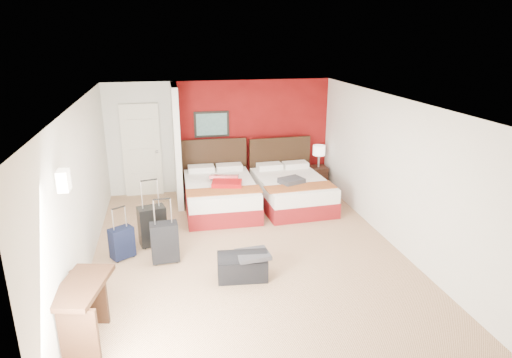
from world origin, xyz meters
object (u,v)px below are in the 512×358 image
object	(u,v)px
table_lamp	(319,156)
duffel_bag	(242,267)
bed_left	(220,196)
suitcase_charcoal	(165,244)
red_suitcase_open	(226,181)
desk	(85,314)
suitcase_navy	(122,244)
bed_right	(292,192)
suitcase_black	(153,227)
nightstand	(318,177)

from	to	relation	value
table_lamp	duffel_bag	distance (m)	4.43
bed_left	suitcase_charcoal	distance (m)	2.33
red_suitcase_open	suitcase_charcoal	distance (m)	2.32
suitcase_charcoal	duffel_bag	bearing A→B (deg)	-37.87
bed_left	suitcase_charcoal	xyz separation A→B (m)	(-1.14, -2.03, 0.01)
desk	bed_left	bearing A→B (deg)	75.12
red_suitcase_open	bed_left	bearing A→B (deg)	147.53
red_suitcase_open	suitcase_navy	size ratio (longest dim) A/B	1.59
suitcase_navy	table_lamp	bearing A→B (deg)	0.24
bed_right	duffel_bag	distance (m)	3.15
bed_right	suitcase_black	distance (m)	3.16
suitcase_charcoal	table_lamp	bearing A→B (deg)	35.41
bed_right	suitcase_black	size ratio (longest dim) A/B	2.90
suitcase_navy	duffel_bag	distance (m)	2.05
bed_right	suitcase_charcoal	distance (m)	3.32
suitcase_black	nightstand	bearing A→B (deg)	17.61
bed_right	suitcase_charcoal	world-z (taller)	suitcase_charcoal
suitcase_black	suitcase_charcoal	bearing A→B (deg)	-86.23
nightstand	suitcase_black	distance (m)	4.38
desk	suitcase_charcoal	bearing A→B (deg)	76.43
bed_left	table_lamp	bearing A→B (deg)	20.54
bed_left	desk	distance (m)	4.38
suitcase_navy	red_suitcase_open	bearing A→B (deg)	9.40
bed_right	red_suitcase_open	xyz separation A→B (m)	(-1.41, -0.06, 0.36)
red_suitcase_open	duffel_bag	world-z (taller)	red_suitcase_open
desk	suitcase_black	bearing A→B (deg)	86.85
bed_right	suitcase_charcoal	bearing A→B (deg)	-146.23
nightstand	desk	bearing A→B (deg)	-132.48
nightstand	suitcase_navy	bearing A→B (deg)	-146.94
red_suitcase_open	duffel_bag	distance (m)	2.73
suitcase_charcoal	desk	size ratio (longest dim) A/B	0.67
bed_left	red_suitcase_open	world-z (taller)	red_suitcase_open
bed_left	suitcase_navy	bearing A→B (deg)	-134.85
red_suitcase_open	suitcase_black	size ratio (longest dim) A/B	1.19
suitcase_charcoal	desk	distance (m)	2.05
table_lamp	suitcase_black	size ratio (longest dim) A/B	0.75
bed_left	table_lamp	world-z (taller)	table_lamp
bed_left	bed_right	world-z (taller)	bed_left
table_lamp	suitcase_black	distance (m)	4.40
nightstand	desk	distance (m)	6.51
duffel_bag	suitcase_navy	bearing A→B (deg)	156.30
table_lamp	duffel_bag	world-z (taller)	table_lamp
suitcase_navy	duffel_bag	world-z (taller)	suitcase_navy
nightstand	bed_left	bearing A→B (deg)	-159.22
suitcase_black	desk	world-z (taller)	desk
bed_left	suitcase_navy	size ratio (longest dim) A/B	4.00
red_suitcase_open	nightstand	distance (m)	2.53
bed_left	red_suitcase_open	distance (m)	0.38
suitcase_black	desk	size ratio (longest dim) A/B	0.71
nightstand	table_lamp	bearing A→B (deg)	0.00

